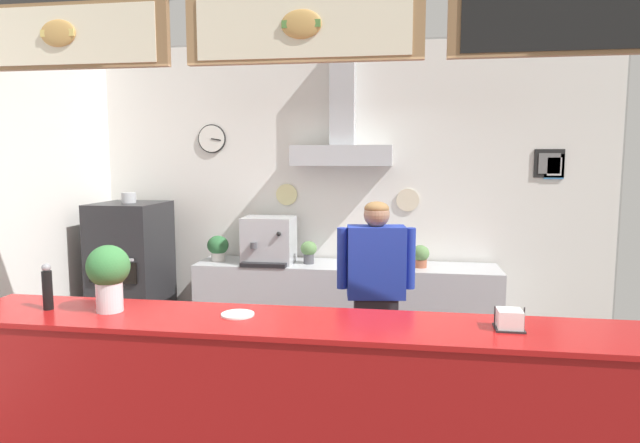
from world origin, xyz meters
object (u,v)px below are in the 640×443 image
basil_vase (109,275)px  condiment_plate (238,314)px  espresso_machine (269,240)px  potted_sage (420,255)px  shop_worker (376,300)px  potted_oregano (309,251)px  pizza_oven (132,277)px  pepper_grinder (47,287)px  potted_basil (218,247)px  napkin_holder (509,320)px

basil_vase → condiment_plate: 0.82m
espresso_machine → potted_sage: (1.48, -0.01, -0.11)m
shop_worker → potted_oregano: shop_worker is taller
basil_vase → potted_oregano: bearing=69.9°
espresso_machine → potted_oregano: 0.41m
potted_sage → basil_vase: size_ratio=0.53×
pizza_oven → potted_sage: (2.84, 0.20, 0.26)m
pizza_oven → condiment_plate: size_ratio=8.12×
shop_worker → potted_sage: size_ratio=7.56×
pizza_oven → condiment_plate: pizza_oven is taller
pizza_oven → potted_sage: 2.86m
pepper_grinder → potted_oregano: bearing=61.8°
potted_basil → espresso_machine: bearing=-0.6°
pepper_grinder → espresso_machine: bearing=70.1°
potted_sage → condiment_plate: 2.47m
pizza_oven → condiment_plate: bearing=-49.1°
espresso_machine → potted_sage: bearing=-0.2°
potted_basil → potted_oregano: bearing=0.2°
espresso_machine → condiment_plate: (0.37, -2.21, -0.10)m
napkin_holder → condiment_plate: 1.53m
condiment_plate → napkin_holder: bearing=-0.9°
shop_worker → basil_vase: bearing=26.5°
shop_worker → espresso_machine: shop_worker is taller
espresso_machine → pepper_grinder: 2.41m
potted_basil → napkin_holder: bearing=-42.6°
pizza_oven → shop_worker: 2.67m
pizza_oven → potted_oregano: bearing=7.0°
pizza_oven → shop_worker: (2.48, -0.96, 0.12)m
potted_sage → potted_basil: bearing=179.7°
shop_worker → potted_basil: (-1.65, 1.18, 0.17)m
potted_sage → pepper_grinder: bearing=-135.5°
pizza_oven → basil_vase: 2.29m
potted_oregano → pepper_grinder: pepper_grinder is taller
espresso_machine → pepper_grinder: bearing=-109.9°
basil_vase → pepper_grinder: 0.40m
shop_worker → basil_vase: 1.92m
pizza_oven → potted_basil: (0.83, 0.21, 0.29)m
pizza_oven → pepper_grinder: (0.54, -2.05, 0.41)m
potted_oregano → condiment_plate: potted_oregano is taller
shop_worker → condiment_plate: bearing=45.6°
napkin_holder → pepper_grinder: pepper_grinder is taller
pizza_oven → potted_sage: bearing=4.1°
pizza_oven → napkin_holder: size_ratio=9.90×
napkin_holder → condiment_plate: (-1.53, 0.02, -0.04)m
basil_vase → pepper_grinder: basil_vase is taller
shop_worker → basil_vase: shop_worker is taller
pizza_oven → pepper_grinder: size_ratio=5.55×
espresso_machine → potted_oregano: (0.40, 0.01, -0.10)m
pizza_oven → potted_oregano: (1.76, 0.22, 0.27)m
pizza_oven → espresso_machine: (1.36, 0.21, 0.37)m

